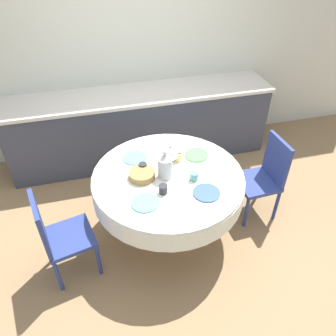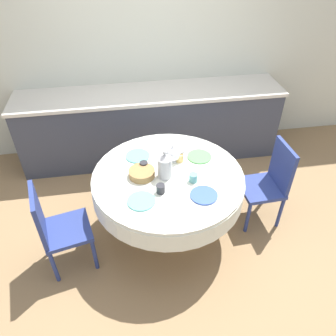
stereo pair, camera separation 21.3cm
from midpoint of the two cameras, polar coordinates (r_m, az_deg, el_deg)
name	(u,v)px [view 2 (the right image)]	position (r m, az deg, el deg)	size (l,w,h in m)	color
ground_plane	(168,230)	(3.47, 1.79, -10.77)	(12.00, 12.00, 0.00)	#8E704C
wall_back	(145,50)	(4.17, -2.40, 19.83)	(7.00, 0.05, 2.60)	beige
kitchen_counter	(151,125)	(4.22, -1.52, 7.50)	(3.24, 0.64, 0.92)	#383D4C
dining_table	(168,185)	(3.03, 2.01, -3.05)	(1.39, 1.39, 0.75)	olive
chair_left	(269,181)	(3.46, 18.90, -2.19)	(0.42, 0.42, 0.90)	navy
chair_right	(56,226)	(2.97, -16.97, -9.78)	(0.48, 0.48, 0.90)	navy
plate_near_left	(141,201)	(2.69, -2.41, -5.83)	(0.23, 0.23, 0.01)	#60BCB7
cup_near_left	(161,189)	(2.75, 0.93, -3.71)	(0.07, 0.07, 0.08)	#28282D
plate_near_right	(204,195)	(2.77, 8.48, -4.78)	(0.23, 0.23, 0.01)	#3856AD
cup_near_right	(193,178)	(2.88, 6.55, -1.76)	(0.07, 0.07, 0.08)	#5BA39E
plate_far_left	(138,156)	(3.17, -3.39, 2.07)	(0.23, 0.23, 0.01)	#60BCB7
cup_far_left	(144,166)	(2.99, -2.20, 0.35)	(0.07, 0.07, 0.08)	#28282D
plate_far_right	(199,157)	(3.18, 7.40, 1.94)	(0.23, 0.23, 0.01)	#5BA85B
cup_far_right	(180,158)	(3.10, 3.99, 1.78)	(0.07, 0.07, 0.08)	#DBB766
coffee_carafe	(165,166)	(2.86, 1.56, 0.34)	(0.13, 0.13, 0.28)	#B2B2B7
teapot	(173,154)	(3.07, 2.84, 2.43)	(0.20, 0.15, 0.19)	white
bread_basket	(142,173)	(2.92, -2.51, -0.96)	(0.23, 0.23, 0.06)	olive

